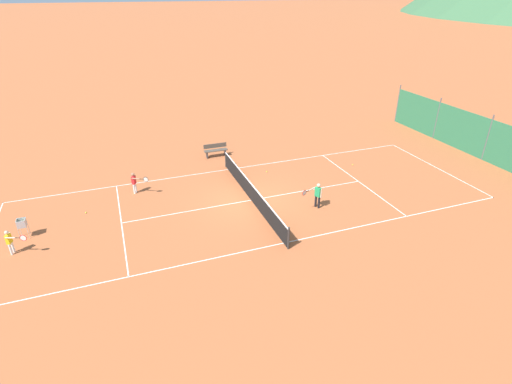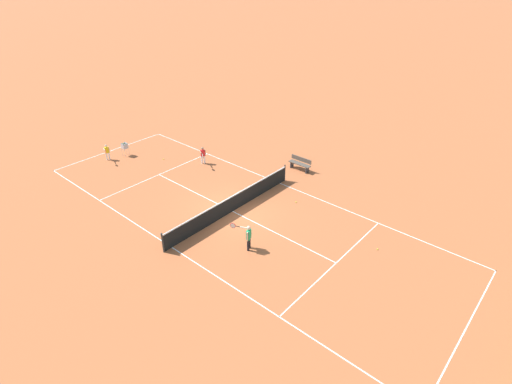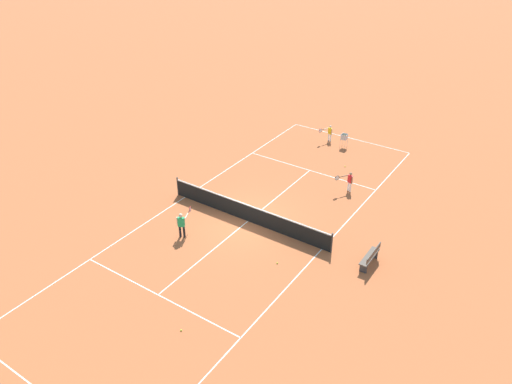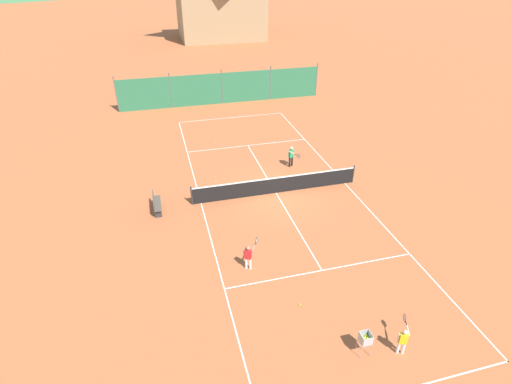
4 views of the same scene
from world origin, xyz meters
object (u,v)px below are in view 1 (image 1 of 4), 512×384
Objects in this scene: tennis_ball_by_net_right at (353,165)px; ball_hopper at (22,224)px; tennis_ball_mid_court at (267,172)px; courtside_bench at (216,150)px; player_near_baseline at (135,181)px; tennis_ball_far_corner at (86,213)px; player_far_service at (317,194)px; player_near_service at (10,240)px; tennis_net at (251,192)px.

ball_hopper is (1.82, -17.75, 0.63)m from tennis_ball_by_net_right.
courtside_bench is at bearing -147.32° from tennis_ball_mid_court.
player_near_baseline is 1.30× the size of ball_hopper.
player_near_baseline is 17.55× the size of tennis_ball_far_corner.
tennis_ball_far_corner is (1.34, -2.50, -0.65)m from player_near_baseline.
tennis_ball_mid_court is 12.73m from ball_hopper.
player_near_service is at bearing -93.83° from player_far_service.
courtside_bench is (-8.18, -2.91, -0.31)m from player_far_service.
courtside_bench is at bearing 120.71° from ball_hopper.
player_near_service reaches higher than tennis_net.
player_far_service reaches higher than tennis_ball_mid_court.
ball_hopper is (1.28, -2.45, 0.63)m from tennis_ball_far_corner.
tennis_ball_by_net_right is 1.00× the size of tennis_ball_far_corner.
tennis_net is 8.43× the size of player_near_service.
tennis_ball_far_corner is (-3.37, -10.71, -0.73)m from player_far_service.
tennis_ball_by_net_right is 5.40m from tennis_ball_mid_court.
ball_hopper is at bearing -84.16° from tennis_ball_by_net_right.
tennis_ball_far_corner is at bearing -87.99° from tennis_ball_by_net_right.
ball_hopper is at bearing -62.05° from player_near_baseline.
player_near_baseline reaches higher than tennis_net.
tennis_ball_mid_court is (-0.89, -5.32, 0.00)m from tennis_ball_by_net_right.
ball_hopper is (-1.19, 0.28, 0.02)m from player_near_service.
tennis_ball_mid_court is (-3.89, 12.70, -0.61)m from player_near_service.
player_near_baseline is 9.47m from player_far_service.
player_far_service is at bearing 80.99° from ball_hopper.
ball_hopper is at bearing -77.72° from tennis_ball_mid_court.
player_far_service is at bearing 60.16° from player_near_baseline.
tennis_ball_mid_court is at bearing 102.28° from ball_hopper.
tennis_ball_mid_court is 0.07× the size of ball_hopper.
player_far_service is 8.68m from courtside_bench.
tennis_net reaches higher than tennis_ball_mid_court.
player_near_baseline is at bearing -56.85° from courtside_bench.
player_near_baseline is 0.77× the size of courtside_bench.
player_far_service reaches higher than tennis_ball_by_net_right.
tennis_net is 139.09× the size of tennis_ball_mid_court.
tennis_ball_by_net_right is at bearing 130.38° from player_far_service.
player_near_service is 16.50× the size of tennis_ball_by_net_right.
tennis_ball_mid_court is at bearing 98.13° from tennis_ball_far_corner.
player_near_baseline is (-2.88, -5.45, 0.18)m from tennis_net.
courtside_bench is (-7.28, 10.53, -0.19)m from player_near_service.
tennis_ball_by_net_right is 8.64m from courtside_bench.
player_far_service is 4.90m from tennis_ball_mid_court.
tennis_ball_by_net_right and tennis_ball_mid_court have the same top height.
player_near_service is 18.28m from tennis_ball_by_net_right.
player_far_service is 6.07m from tennis_ball_by_net_right.
tennis_ball_far_corner is 1.00× the size of tennis_ball_mid_court.
tennis_ball_by_net_right is at bearing 105.72° from tennis_net.
courtside_bench is at bearing -119.70° from tennis_ball_by_net_right.
player_far_service is 1.46× the size of ball_hopper.
tennis_ball_far_corner and tennis_ball_mid_court have the same top height.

